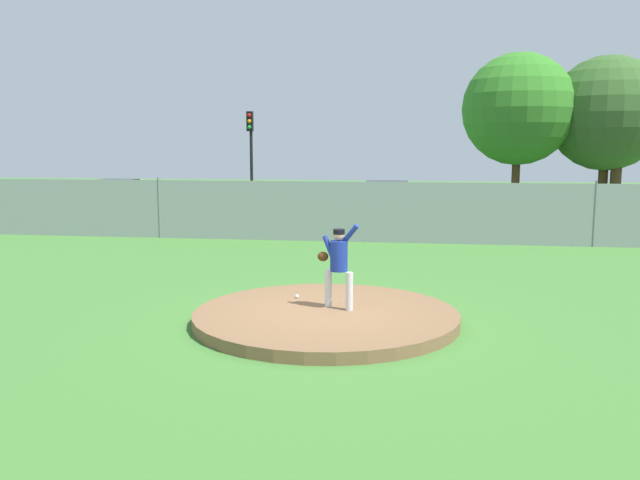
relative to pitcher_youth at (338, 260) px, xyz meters
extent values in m
plane|color=#427A33|center=(-0.19, 5.75, -1.11)|extent=(80.00, 80.00, 0.00)
cube|color=#2B2B2D|center=(-0.19, 14.25, -1.11)|extent=(44.00, 7.00, 0.01)
cylinder|color=brown|center=(-0.19, -0.25, -1.01)|extent=(4.80, 4.80, 0.21)
cylinder|color=silver|center=(-0.20, 0.10, -0.55)|extent=(0.13, 0.13, 0.70)
cylinder|color=silver|center=(0.22, -0.10, -0.55)|extent=(0.13, 0.13, 0.70)
cylinder|color=navy|center=(0.01, 0.00, 0.08)|extent=(0.32, 0.32, 0.56)
cylinder|color=navy|center=(0.19, 0.00, 0.45)|extent=(0.41, 0.26, 0.45)
cylinder|color=navy|center=(-0.17, 0.00, 0.22)|extent=(0.29, 0.20, 0.46)
ellipsoid|color=#4C2D14|center=(-0.29, 0.05, 0.05)|extent=(0.20, 0.12, 0.18)
sphere|color=tan|center=(0.01, 0.00, 0.46)|extent=(0.20, 0.20, 0.20)
cylinder|color=black|center=(0.01, 0.00, 0.53)|extent=(0.21, 0.21, 0.09)
sphere|color=white|center=(-0.89, 0.70, -0.87)|extent=(0.07, 0.07, 0.07)
cube|color=gray|center=(-0.19, 9.75, -0.12)|extent=(35.47, 0.03, 1.98)
cylinder|color=slate|center=(-7.29, 9.75, -0.07)|extent=(0.07, 0.07, 2.08)
cylinder|color=slate|center=(6.90, 9.75, -0.07)|extent=(0.07, 0.07, 2.08)
cube|color=#146066|center=(-7.47, 14.02, -0.45)|extent=(2.04, 4.53, 0.68)
cube|color=black|center=(-7.47, 14.02, 0.22)|extent=(1.82, 2.52, 0.65)
cylinder|color=black|center=(-7.52, 15.41, -0.79)|extent=(1.96, 0.71, 0.64)
cylinder|color=black|center=(-7.42, 12.64, -0.79)|extent=(1.96, 0.71, 0.64)
cube|color=slate|center=(0.26, 13.92, -0.43)|extent=(1.95, 4.77, 0.72)
cube|color=black|center=(0.26, 13.92, 0.27)|extent=(1.73, 2.65, 0.69)
cylinder|color=black|center=(0.21, 15.38, -0.79)|extent=(1.86, 0.71, 0.64)
cylinder|color=black|center=(0.31, 12.46, -0.79)|extent=(1.86, 0.71, 0.64)
cube|color=tan|center=(-11.34, 14.52, -0.43)|extent=(1.94, 4.41, 0.72)
cube|color=black|center=(-11.34, 14.52, 0.25)|extent=(1.70, 2.46, 0.65)
cylinder|color=black|center=(-11.28, 15.86, -0.79)|extent=(1.81, 0.73, 0.64)
cylinder|color=black|center=(-11.41, 13.18, -0.79)|extent=(1.81, 0.73, 0.64)
cube|color=silver|center=(-3.98, 14.01, -0.47)|extent=(2.00, 4.15, 0.64)
cube|color=black|center=(-3.98, 14.01, 0.15)|extent=(1.79, 2.31, 0.60)
cylinder|color=black|center=(-3.93, 15.28, -0.79)|extent=(1.93, 0.71, 0.64)
cylinder|color=black|center=(-4.03, 12.75, -0.79)|extent=(1.93, 0.71, 0.64)
cone|color=orange|center=(5.92, 14.01, -0.83)|extent=(0.32, 0.32, 0.55)
cube|color=black|center=(5.92, 14.01, -1.09)|extent=(0.40, 0.40, 0.03)
cylinder|color=black|center=(-6.27, 18.69, 1.22)|extent=(0.14, 0.14, 4.66)
cube|color=black|center=(-6.27, 18.51, 3.10)|extent=(0.28, 0.24, 0.90)
sphere|color=red|center=(-6.27, 18.39, 3.37)|extent=(0.18, 0.18, 0.18)
sphere|color=orange|center=(-6.27, 18.39, 3.10)|extent=(0.18, 0.18, 0.18)
sphere|color=green|center=(-6.27, 18.39, 2.83)|extent=(0.18, 0.18, 0.18)
cylinder|color=#4C331E|center=(6.15, 21.58, 0.37)|extent=(0.39, 0.39, 2.96)
sphere|color=#347E24|center=(6.15, 21.58, 3.71)|extent=(5.34, 5.34, 5.34)
cylinder|color=#4C331E|center=(10.30, 21.98, 0.24)|extent=(0.45, 0.45, 2.71)
sphere|color=#365E27|center=(10.30, 21.98, 3.50)|extent=(5.44, 5.44, 5.44)
cylinder|color=#4C331E|center=(10.74, 21.46, 0.78)|extent=(0.51, 0.51, 3.79)
sphere|color=#317931|center=(10.74, 21.46, 3.97)|extent=(3.69, 3.69, 3.69)
camera|label=1|loc=(1.38, -11.90, 2.12)|focal=37.47mm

